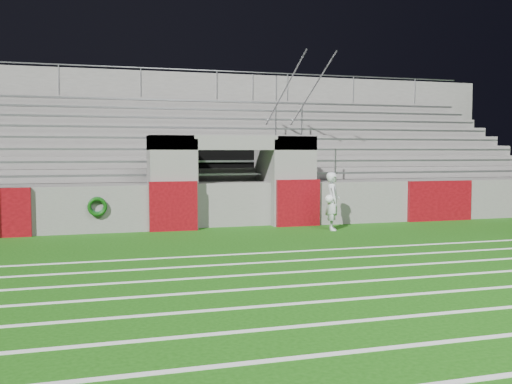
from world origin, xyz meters
name	(u,v)px	position (x,y,z in m)	size (l,w,h in m)	color
ground	(269,245)	(0.00, 0.00, 0.00)	(90.00, 90.00, 0.00)	#174F0D
field_markings	(372,297)	(0.00, -5.00, 0.01)	(28.00, 8.09, 0.01)	white
stadium_structure	(203,170)	(0.00, 7.97, 1.49)	(26.00, 8.48, 5.42)	slate
goalkeeper_with_ball	(333,201)	(2.41, 1.88, 0.80)	(0.52, 0.66, 1.59)	silver
hose_coil	(97,206)	(-3.79, 2.92, 0.73)	(0.50, 0.14, 0.51)	#0E461A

